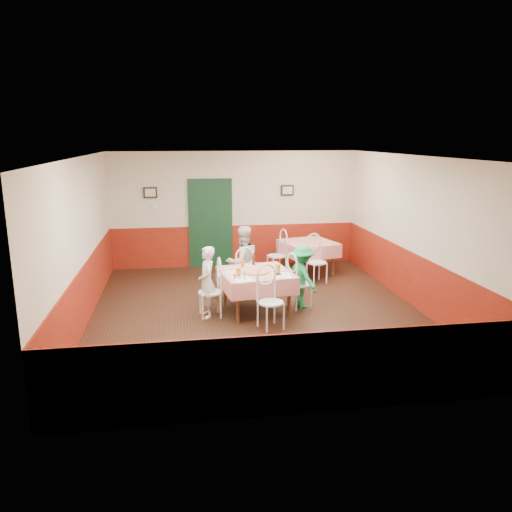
{
  "coord_description": "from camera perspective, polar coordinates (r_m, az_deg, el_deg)",
  "views": [
    {
      "loc": [
        -1.36,
        -8.55,
        3.13
      ],
      "look_at": [
        -0.02,
        0.03,
        1.05
      ],
      "focal_mm": 35.0,
      "sensor_mm": 36.0,
      "label": 1
    }
  ],
  "objects": [
    {
      "name": "chair_second_b",
      "position": [
        10.99,
        6.98,
        -0.74
      ],
      "size": [
        0.51,
        0.51,
        0.9
      ],
      "primitive_type": null,
      "rotation": [
        0.0,
        0.0,
        0.26
      ],
      "color": "white",
      "rests_on": "ground"
    },
    {
      "name": "pizza",
      "position": [
        8.93,
        0.0,
        -1.81
      ],
      "size": [
        0.51,
        0.51,
        0.03
      ],
      "primitive_type": "cylinder",
      "rotation": [
        0.0,
        0.0,
        0.14
      ],
      "color": "#B74723",
      "rests_on": "main_table"
    },
    {
      "name": "door",
      "position": [
        12.2,
        -5.22,
        3.61
      ],
      "size": [
        0.96,
        0.06,
        2.1
      ],
      "primitive_type": "cube",
      "color": "black",
      "rests_on": "ground"
    },
    {
      "name": "diner_left",
      "position": [
        8.82,
        -5.61,
        -2.99
      ],
      "size": [
        0.33,
        0.48,
        1.28
      ],
      "primitive_type": "imported",
      "rotation": [
        0.0,
        0.0,
        -1.52
      ],
      "color": "gray",
      "rests_on": "ground"
    },
    {
      "name": "wainscot_front",
      "position": [
        5.87,
        5.62,
        -13.24
      ],
      "size": [
        6.0,
        0.03,
        1.0
      ],
      "primitive_type": "cube",
      "color": "maroon",
      "rests_on": "ground"
    },
    {
      "name": "second_table",
      "position": [
        11.71,
        5.98,
        -0.21
      ],
      "size": [
        1.37,
        1.37,
        0.77
      ],
      "primitive_type": "cube",
      "rotation": [
        0.0,
        0.0,
        0.26
      ],
      "color": "red",
      "rests_on": "ground"
    },
    {
      "name": "right_wall",
      "position": [
        9.75,
        17.84,
        2.61
      ],
      "size": [
        0.1,
        7.0,
        2.8
      ],
      "primitive_type": "cube",
      "color": "beige",
      "rests_on": "ground"
    },
    {
      "name": "left_wall",
      "position": [
        8.87,
        -19.38,
        1.46
      ],
      "size": [
        0.1,
        7.0,
        2.8
      ],
      "primitive_type": "cube",
      "color": "beige",
      "rests_on": "ground"
    },
    {
      "name": "chair_second_a",
      "position": [
        11.52,
        2.38,
        0.02
      ],
      "size": [
        0.51,
        0.51,
        0.9
      ],
      "primitive_type": null,
      "rotation": [
        0.0,
        0.0,
        -1.31
      ],
      "color": "white",
      "rests_on": "ground"
    },
    {
      "name": "thermostat",
      "position": [
        12.12,
        -11.43,
        5.48
      ],
      "size": [
        0.1,
        0.03,
        0.1
      ],
      "primitive_type": "cube",
      "color": "white",
      "rests_on": "back_wall"
    },
    {
      "name": "chair_far",
      "position": [
        9.87,
        -1.43,
        -2.29
      ],
      "size": [
        0.43,
        0.43,
        0.9
      ],
      "primitive_type": null,
      "rotation": [
        0.0,
        0.0,
        3.17
      ],
      "color": "white",
      "rests_on": "ground"
    },
    {
      "name": "shaker_b",
      "position": [
        8.46,
        -1.31,
        -2.48
      ],
      "size": [
        0.04,
        0.04,
        0.09
      ],
      "primitive_type": "cylinder",
      "rotation": [
        0.0,
        0.0,
        0.14
      ],
      "color": "silver",
      "rests_on": "main_table"
    },
    {
      "name": "chair_left",
      "position": [
        8.89,
        -5.27,
        -4.14
      ],
      "size": [
        0.45,
        0.45,
        0.9
      ],
      "primitive_type": null,
      "rotation": [
        0.0,
        0.0,
        -1.5
      ],
      "color": "white",
      "rests_on": "ground"
    },
    {
      "name": "menu_right",
      "position": [
        8.78,
        2.98,
        -2.2
      ],
      "size": [
        0.33,
        0.42,
        0.0
      ],
      "primitive_type": "cube",
      "rotation": [
        0.0,
        0.0,
        -0.07
      ],
      "color": "white",
      "rests_on": "main_table"
    },
    {
      "name": "diner_right",
      "position": [
        9.33,
        5.3,
        -2.36
      ],
      "size": [
        0.7,
        0.88,
        1.19
      ],
      "primitive_type": "imported",
      "rotation": [
        0.0,
        0.0,
        1.95
      ],
      "color": "gray",
      "rests_on": "ground"
    },
    {
      "name": "glass_b",
      "position": [
        8.91,
        2.53,
        -1.46
      ],
      "size": [
        0.09,
        0.09,
        0.15
      ],
      "primitive_type": "cylinder",
      "rotation": [
        0.0,
        0.0,
        0.14
      ],
      "color": "#BF7219",
      "rests_on": "main_table"
    },
    {
      "name": "plate_left",
      "position": [
        8.9,
        -2.74,
        -1.94
      ],
      "size": [
        0.28,
        0.28,
        0.01
      ],
      "primitive_type": "cylinder",
      "rotation": [
        0.0,
        0.0,
        0.14
      ],
      "color": "white",
      "rests_on": "main_table"
    },
    {
      "name": "shaker_a",
      "position": [
        8.47,
        -1.91,
        -2.46
      ],
      "size": [
        0.04,
        0.04,
        0.09
      ],
      "primitive_type": "cylinder",
      "rotation": [
        0.0,
        0.0,
        0.14
      ],
      "color": "silver",
      "rests_on": "main_table"
    },
    {
      "name": "beer_bottle",
      "position": [
        9.39,
        -0.29,
        -0.46
      ],
      "size": [
        0.07,
        0.07,
        0.21
      ],
      "primitive_type": "cylinder",
      "rotation": [
        0.0,
        0.0,
        0.14
      ],
      "color": "#381C0A",
      "rests_on": "main_table"
    },
    {
      "name": "wallet",
      "position": [
        8.8,
        2.48,
        -2.09
      ],
      "size": [
        0.12,
        0.1,
        0.02
      ],
      "primitive_type": "cube",
      "rotation": [
        0.0,
        0.0,
        0.14
      ],
      "color": "black",
      "rests_on": "main_table"
    },
    {
      "name": "diner_far",
      "position": [
        9.84,
        -1.52,
        -0.7
      ],
      "size": [
        0.85,
        0.76,
        1.44
      ],
      "primitive_type": "imported",
      "rotation": [
        0.0,
        0.0,
        3.5
      ],
      "color": "gray",
      "rests_on": "ground"
    },
    {
      "name": "picture_right",
      "position": [
        12.36,
        3.6,
        7.51
      ],
      "size": [
        0.32,
        0.03,
        0.26
      ],
      "primitive_type": "cube",
      "color": "black",
      "rests_on": "back_wall"
    },
    {
      "name": "glass_c",
      "position": [
        9.29,
        -1.54,
        -0.9
      ],
      "size": [
        0.08,
        0.08,
        0.13
      ],
      "primitive_type": "cylinder",
      "rotation": [
        0.0,
        0.0,
        0.14
      ],
      "color": "#BF7219",
      "rests_on": "main_table"
    },
    {
      "name": "shaker_c",
      "position": [
        8.54,
        -2.45,
        -2.34
      ],
      "size": [
        0.04,
        0.04,
        0.09
      ],
      "primitive_type": "cylinder",
      "rotation": [
        0.0,
        0.0,
        0.14
      ],
      "color": "#B23319",
      "rests_on": "main_table"
    },
    {
      "name": "chair_near",
      "position": [
        8.31,
        1.7,
        -5.34
      ],
      "size": [
        0.53,
        0.53,
        0.9
      ],
      "primitive_type": null,
      "rotation": [
        0.0,
        0.0,
        0.32
      ],
      "color": "white",
      "rests_on": "ground"
    },
    {
      "name": "wainscot_right",
      "position": [
        9.94,
        17.39,
        -2.49
      ],
      "size": [
        0.03,
        7.0,
        1.0
      ],
      "primitive_type": "cube",
      "color": "maroon",
      "rests_on": "ground"
    },
    {
      "name": "menu_left",
      "position": [
        8.55,
        -1.56,
        -2.61
      ],
      "size": [
        0.4,
        0.47,
        0.0
      ],
      "primitive_type": "cube",
      "rotation": [
        0.0,
        0.0,
        0.28
      ],
      "color": "white",
      "rests_on": "main_table"
    },
    {
      "name": "plate_far",
      "position": [
        9.38,
        -0.89,
        -1.12
      ],
      "size": [
        0.28,
        0.28,
        0.01
      ],
      "primitive_type": "cylinder",
      "rotation": [
        0.0,
        0.0,
        0.14
      ],
      "color": "white",
      "rests_on": "main_table"
    },
    {
      "name": "ceiling",
      "position": [
        8.66,
        0.13,
        11.29
      ],
      "size": [
        7.0,
        7.0,
        0.0
      ],
      "primitive_type": "plane",
      "color": "white",
      "rests_on": "back_wall"
    },
    {
      "name": "wainscot_back",
      "position": [
        12.39,
        -2.4,
        1.21
      ],
      "size": [
        6.0,
        0.03,
        1.0
      ],
      "primitive_type": "cube",
      "color": "maroon",
      "rests_on": "ground"
    },
    {
      "name": "front_wall",
      "position": [
        5.51,
        5.87,
        -4.91
      ],
      "size": [
        6.0,
        0.1,
        2.8
      ],
      "primitive_type": "cube",
      "color": "beige",
      "rests_on": "ground"
    },
    {
      "name": "plate_right",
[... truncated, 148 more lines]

